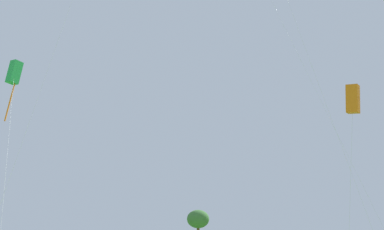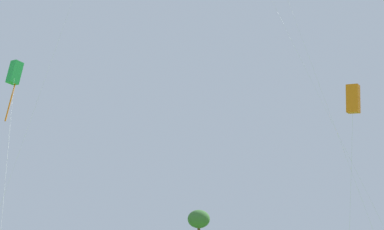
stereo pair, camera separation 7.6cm
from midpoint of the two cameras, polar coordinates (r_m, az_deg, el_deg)
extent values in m
cylinder|color=silver|center=(30.67, 21.28, -8.95)|extent=(1.98, 1.44, 11.67)
cube|color=orange|center=(31.08, 21.57, 2.10)|extent=(1.06, 1.04, 2.17)
cylinder|color=silver|center=(34.20, -18.69, 8.81)|extent=(3.88, 5.29, 33.04)
cylinder|color=silver|center=(40.72, 16.18, 4.90)|extent=(10.96, 3.86, 33.81)
cylinder|color=silver|center=(27.99, -24.57, -5.18)|extent=(7.06, 3.66, 14.25)
cube|color=green|center=(33.77, -23.71, 5.50)|extent=(0.90, 0.79, 1.86)
cylinder|color=orange|center=(33.06, -24.14, 2.14)|extent=(0.21, 0.47, 3.59)
cylinder|color=silver|center=(36.09, 16.96, 5.09)|extent=(6.65, 3.07, 30.57)
ellipsoid|color=#3D7033|center=(54.38, 0.82, -14.38)|extent=(2.90, 2.90, 2.33)
camera|label=1|loc=(0.04, -90.08, 0.03)|focal=38.02mm
camera|label=2|loc=(0.04, 89.92, -0.03)|focal=38.02mm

